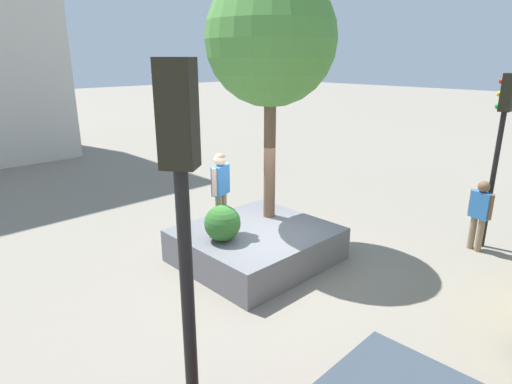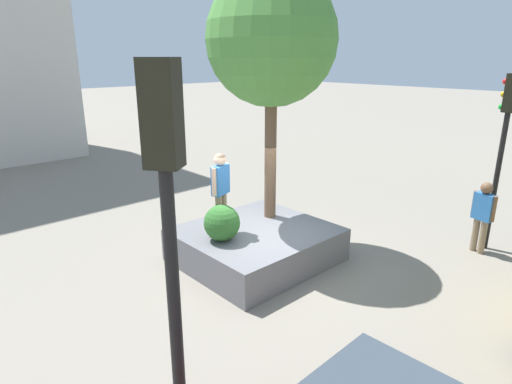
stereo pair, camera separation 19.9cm
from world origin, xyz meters
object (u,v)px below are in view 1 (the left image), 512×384
Objects in this scene: skateboard at (222,230)px; skateboarder at (221,186)px; planter_ledge at (256,245)px; traffic_light_corner at (185,236)px; traffic_light_median at (500,132)px; bystander_watching at (480,211)px; plaza_tree at (271,41)px.

skateboard is 0.47× the size of skateboarder.
traffic_light_corner reaches higher than planter_ledge.
skateboarder is at bearing -32.59° from planter_ledge.
traffic_light_median reaches higher than skateboard.
traffic_light_corner is 9.09m from traffic_light_median.
skateboard is 0.20× the size of traffic_light_median.
traffic_light_median is (-5.30, 3.78, 1.04)m from skateboarder.
skateboarder reaches higher than bystander_watching.
bystander_watching is (-4.93, 3.74, -0.83)m from skateboarder.
skateboard is at bearing -35.50° from traffic_light_median.
bystander_watching reaches higher than skateboard.
plaza_tree reaches higher than bystander_watching.
traffic_light_median is at bearing 144.50° from skateboard.
traffic_light_median is (-4.64, 3.36, 2.50)m from planter_ledge.
skateboarder is at bearing -0.78° from plaza_tree.
traffic_light_corner is at bearing 2.96° from bystander_watching.
skateboarder reaches higher than planter_ledge.
traffic_light_corner is (3.78, 4.19, 2.28)m from skateboard.
planter_ledge is at bearing 147.41° from skateboarder.
traffic_light_corner reaches higher than skateboard.
skateboarder is 0.41× the size of traffic_light_median.
traffic_light_corner is 2.59× the size of bystander_watching.
skateboarder is 0.38× the size of traffic_light_corner.
skateboarder is 0.99× the size of bystander_watching.
bystander_watching is (-3.43, 3.72, -3.87)m from plaza_tree.
plaza_tree reaches higher than traffic_light_median.
bystander_watching is at bearing 132.71° from plaza_tree.
traffic_light_corner is 8.97m from bystander_watching.
traffic_light_corner is at bearing 47.99° from skateboard.
traffic_light_corner is 1.08× the size of traffic_light_median.
planter_ledge is 1.86× the size of skateboarder.
skateboarder is at bearing 0.00° from skateboard.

